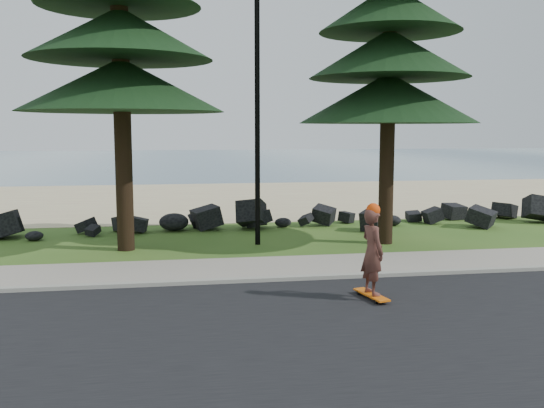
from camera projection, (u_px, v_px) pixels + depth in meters
name	position (u px, v px, depth m)	size (l,w,h in m)	color
ground	(278.00, 271.00, 13.44)	(160.00, 160.00, 0.00)	#30581B
road	(329.00, 340.00, 9.04)	(160.00, 7.00, 0.02)	black
kerb	(285.00, 279.00, 12.56)	(160.00, 0.20, 0.10)	#99978A
sidewalk	(276.00, 267.00, 13.63)	(160.00, 2.00, 0.08)	gray
beach_sand	(223.00, 198.00, 27.64)	(160.00, 15.00, 0.01)	tan
ocean	(194.00, 159.00, 63.39)	(160.00, 58.00, 0.01)	#3E6176
seawall_boulders	(247.00, 230.00, 18.93)	(60.00, 2.40, 1.10)	black
lamp_post	(257.00, 91.00, 16.07)	(0.25, 0.14, 8.14)	black
skateboarder	(372.00, 252.00, 11.08)	(0.50, 0.98, 1.78)	orange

